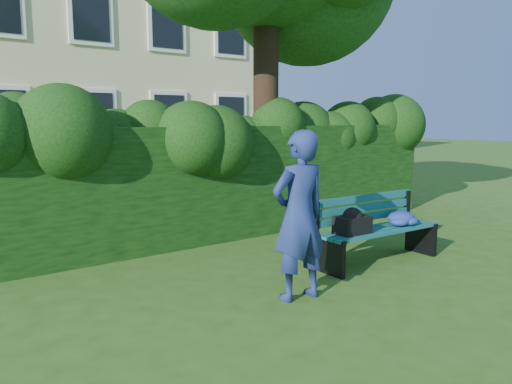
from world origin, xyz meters
TOP-DOWN VIEW (x-y plane):
  - ground at (0.00, 0.00)m, footprint 80.00×80.00m
  - hedge at (0.00, 2.20)m, footprint 10.00×1.00m
  - park_bench at (1.27, -0.41)m, footprint 1.89×0.64m
  - man_reading at (-0.49, -0.80)m, footprint 0.69×0.48m

SIDE VIEW (x-z plane):
  - ground at x=0.00m, z-range 0.00..0.00m
  - park_bench at x=1.27m, z-range 0.06..0.95m
  - hedge at x=0.00m, z-range 0.00..1.80m
  - man_reading at x=-0.49m, z-range 0.00..1.81m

